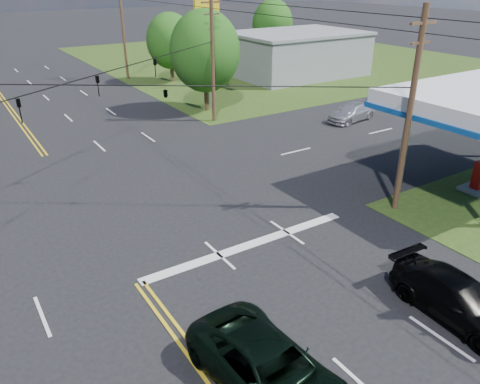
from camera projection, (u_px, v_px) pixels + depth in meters
ground at (80, 203)px, 23.71m from camera, size 280.00×280.00×0.00m
grass_ne at (269, 57)px, 65.20m from camera, size 46.00×48.00×0.03m
stop_bar at (250, 245)px, 20.06m from camera, size 10.00×0.50×0.02m
retail_ne at (296, 55)px, 52.68m from camera, size 14.00×10.00×4.40m
pole_se at (410, 111)px, 21.12m from camera, size 1.60×0.28×9.50m
pole_ne at (213, 57)px, 34.83m from camera, size 1.60×0.28×9.50m
pole_right_far at (123, 30)px, 49.19m from camera, size 1.60×0.28×10.00m
span_wire_signals at (61, 85)px, 21.16m from camera, size 26.00×18.00×1.13m
power_lines at (63, 28)px, 18.53m from camera, size 26.04×100.00×0.64m
tree_right_a at (205, 51)px, 37.62m from camera, size 5.70×5.70×8.18m
tree_right_b at (170, 41)px, 48.26m from camera, size 4.94×4.94×7.09m
tree_far_r at (273, 24)px, 61.25m from camera, size 5.32×5.32×7.63m
pickup_dkgreen at (270, 370)px, 12.78m from camera, size 2.88×5.61×1.52m
suv_black at (458, 299)px, 15.63m from camera, size 2.25×5.01×1.43m
sedan_far at (352, 112)px, 36.68m from camera, size 4.76×2.45×1.32m
polesign_ne at (207, 23)px, 38.09m from camera, size 2.41×0.53×8.72m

